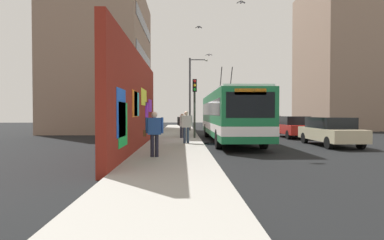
{
  "coord_description": "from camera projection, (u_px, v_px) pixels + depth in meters",
  "views": [
    {
      "loc": [
        -19.21,
        1.16,
        1.81
      ],
      "look_at": [
        0.74,
        0.54,
        1.36
      ],
      "focal_mm": 28.54,
      "sensor_mm": 36.0,
      "label": 1
    }
  ],
  "objects": [
    {
      "name": "parked_car_dark_gray",
      "position": [
        253.0,
        122.0,
        35.07
      ],
      "size": [
        4.44,
        1.76,
        1.58
      ],
      "color": "#38383D",
      "rests_on": "ground_plane"
    },
    {
      "name": "flying_pigeons",
      "position": [
        209.0,
        17.0,
        20.73
      ],
      "size": [
        8.85,
        4.06,
        3.28
      ],
      "color": "#47474C"
    },
    {
      "name": "building_far_right",
      "position": [
        341.0,
        58.0,
        34.81
      ],
      "size": [
        10.29,
        7.67,
        16.16
      ],
      "color": "gray",
      "rests_on": "ground_plane"
    },
    {
      "name": "traffic_light",
      "position": [
        195.0,
        98.0,
        20.41
      ],
      "size": [
        0.49,
        0.28,
        3.96
      ],
      "color": "#2D382D",
      "rests_on": "sidewalk_slab"
    },
    {
      "name": "curbside_puddle",
      "position": [
        213.0,
        144.0,
        17.83
      ],
      "size": [
        1.56,
        1.56,
        0.0
      ],
      "primitive_type": "cylinder",
      "color": "black",
      "rests_on": "ground_plane"
    },
    {
      "name": "city_bus",
      "position": [
        230.0,
        114.0,
        19.18
      ],
      "size": [
        11.83,
        2.58,
        4.9
      ],
      "color": "#19723F",
      "rests_on": "ground_plane"
    },
    {
      "name": "pedestrian_midblock",
      "position": [
        182.0,
        124.0,
        20.52
      ],
      "size": [
        0.22,
        0.66,
        1.62
      ],
      "color": "#1E1E2D",
      "rests_on": "sidewalk_slab"
    },
    {
      "name": "graffiti_wall",
      "position": [
        137.0,
        103.0,
        14.71
      ],
      "size": [
        13.2,
        0.32,
        4.64
      ],
      "color": "maroon",
      "rests_on": "ground_plane"
    },
    {
      "name": "street_lamp",
      "position": [
        192.0,
        89.0,
        29.12
      ],
      "size": [
        0.44,
        1.8,
        6.91
      ],
      "color": "#4C4C51",
      "rests_on": "sidewalk_slab"
    },
    {
      "name": "parked_car_champagne",
      "position": [
        330.0,
        131.0,
        16.85
      ],
      "size": [
        4.59,
        1.87,
        1.58
      ],
      "color": "#C6B793",
      "rests_on": "ground_plane"
    },
    {
      "name": "ground_plane",
      "position": [
        201.0,
        142.0,
        19.27
      ],
      "size": [
        80.0,
        80.0,
        0.0
      ],
      "primitive_type": "plane",
      "color": "black"
    },
    {
      "name": "pedestrian_at_curb",
      "position": [
        186.0,
        124.0,
        16.8
      ],
      "size": [
        0.24,
        0.7,
        1.77
      ],
      "color": "#2D3F59",
      "rests_on": "sidewalk_slab"
    },
    {
      "name": "parked_car_white",
      "position": [
        268.0,
        123.0,
        29.03
      ],
      "size": [
        4.45,
        1.73,
        1.58
      ],
      "color": "white",
      "rests_on": "ground_plane"
    },
    {
      "name": "parked_car_red",
      "position": [
        293.0,
        126.0,
        22.53
      ],
      "size": [
        4.42,
        1.91,
        1.58
      ],
      "color": "#B21E19",
      "rests_on": "ground_plane"
    },
    {
      "name": "pedestrian_near_wall",
      "position": [
        154.0,
        130.0,
        11.56
      ],
      "size": [
        0.23,
        0.76,
        1.71
      ],
      "color": "#1E1E2D",
      "rests_on": "sidewalk_slab"
    },
    {
      "name": "sidewalk_slab",
      "position": [
        176.0,
        141.0,
        19.22
      ],
      "size": [
        48.0,
        3.2,
        0.15
      ],
      "primitive_type": "cube",
      "color": "#9E9B93",
      "rests_on": "ground_plane"
    },
    {
      "name": "building_far_left",
      "position": [
        104.0,
        62.0,
        31.2
      ],
      "size": [
        13.0,
        8.24,
        14.03
      ],
      "color": "gray",
      "rests_on": "ground_plane"
    }
  ]
}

